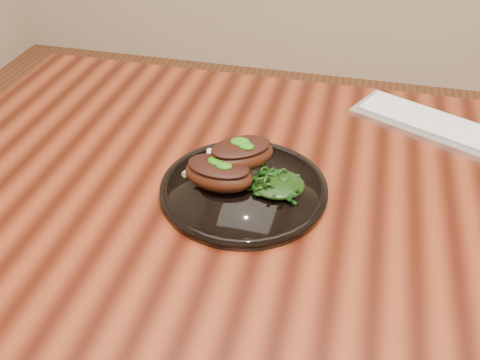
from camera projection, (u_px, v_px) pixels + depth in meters
The scene contains 7 objects.
desk at pixel (371, 241), 0.90m from camera, with size 1.60×0.80×0.75m.
plate at pixel (244, 189), 0.87m from camera, with size 0.27×0.27×0.02m.
lamb_chop_front at pixel (218, 173), 0.85m from camera, with size 0.12×0.09×0.05m.
lamb_chop_back at pixel (240, 154), 0.86m from camera, with size 0.13×0.12×0.05m.
herb_smear at pixel (232, 162), 0.92m from camera, with size 0.07×0.05×0.00m, color #134F08.
greens_heap at pixel (277, 181), 0.85m from camera, with size 0.09×0.08×0.03m.
keyboard at pixel (450, 131), 1.01m from camera, with size 0.39×0.27×0.02m.
Camera 1 is at (-0.06, -0.69, 1.29)m, focal length 40.00 mm.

